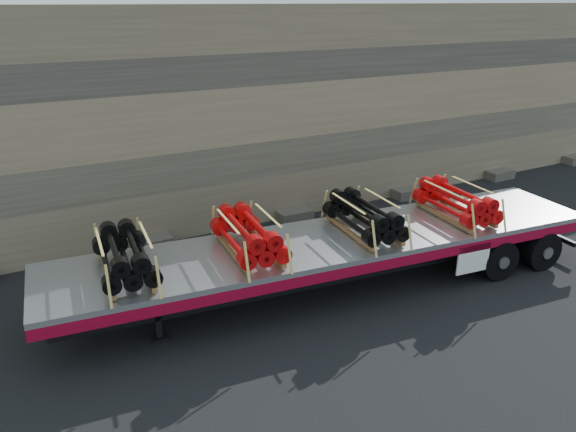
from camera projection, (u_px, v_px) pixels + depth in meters
name	position (u px, v px, depth m)	size (l,w,h in m)	color
ground	(316.00, 291.00, 14.65)	(120.00, 120.00, 0.00)	black
rock_wall	(216.00, 116.00, 18.70)	(44.00, 3.00, 7.00)	#7A6B54
trailer	(334.00, 263.00, 14.55)	(14.51, 2.79, 1.45)	#B9BBC1
bundle_front	(125.00, 257.00, 12.25)	(1.18, 2.37, 0.84)	black
bundle_midfront	(249.00, 236.00, 13.29)	(1.21, 2.42, 0.86)	red
bundle_midrear	(364.00, 217.00, 14.44)	(1.21, 2.41, 0.86)	black
bundle_rear	(456.00, 203.00, 15.50)	(1.20, 2.40, 0.85)	red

